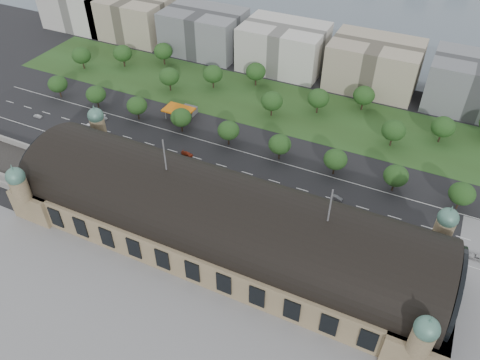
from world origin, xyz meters
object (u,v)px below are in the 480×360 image
at_px(parked_car_4, 126,157).
at_px(parked_car_5, 146,164).
at_px(traffic_car_1, 103,117).
at_px(traffic_car_4, 277,197).
at_px(traffic_car_0, 38,116).
at_px(traffic_car_6, 476,257).
at_px(parked_car_3, 115,160).
at_px(parked_car_2, 113,159).
at_px(traffic_car_2, 147,153).
at_px(traffic_car_5, 337,198).
at_px(parked_car_6, 207,182).
at_px(bus_west, 265,189).
at_px(parked_car_0, 124,163).
at_px(bus_mid, 267,194).
at_px(traffic_car_3, 187,154).
at_px(petrol_station, 184,110).
at_px(parked_car_1, 109,158).
at_px(bus_east, 306,208).

distance_m(parked_car_4, parked_car_5, 10.74).
relative_size(traffic_car_1, traffic_car_4, 1.27).
xyz_separation_m(traffic_car_0, parked_car_5, (68.50, -8.93, 0.06)).
distance_m(traffic_car_6, parked_car_5, 129.22).
height_order(traffic_car_0, parked_car_3, parked_car_3).
xyz_separation_m(traffic_car_0, parked_car_4, (57.78, -8.37, 0.06)).
bearing_deg(parked_car_2, traffic_car_2, 94.65).
xyz_separation_m(traffic_car_5, parked_car_3, (-91.63, -17.45, 0.06)).
xyz_separation_m(parked_car_4, parked_car_6, (39.16, 0.00, -0.03)).
bearing_deg(traffic_car_0, bus_west, 85.61).
xyz_separation_m(parked_car_0, bus_mid, (62.19, 7.00, 0.84)).
xyz_separation_m(traffic_car_4, parked_car_5, (-56.96, -4.91, 0.16)).
distance_m(traffic_car_3, parked_car_6, 21.07).
distance_m(traffic_car_5, parked_car_3, 93.28).
bearing_deg(parked_car_0, traffic_car_3, 105.46).
height_order(petrol_station, traffic_car_6, petrol_station).
relative_size(traffic_car_5, bus_west, 0.42).
distance_m(traffic_car_1, bus_west, 92.04).
bearing_deg(traffic_car_3, bus_west, -96.93).
height_order(traffic_car_1, traffic_car_5, traffic_car_1).
relative_size(traffic_car_4, parked_car_2, 0.67).
xyz_separation_m(petrol_station, traffic_car_5, (83.58, -26.83, -2.20)).
relative_size(traffic_car_0, traffic_car_2, 0.81).
bearing_deg(traffic_car_3, petrol_station, 36.09).
bearing_deg(parked_car_0, traffic_car_5, 77.46).
bearing_deg(traffic_car_1, petrol_station, -53.31).
xyz_separation_m(traffic_car_5, parked_car_2, (-92.73, -17.45, 0.07)).
bearing_deg(bus_mid, traffic_car_0, 84.77).
distance_m(traffic_car_5, bus_west, 27.76).
xyz_separation_m(parked_car_1, parked_car_4, (6.12, 4.00, 0.17)).
xyz_separation_m(traffic_car_3, parked_car_0, (-20.71, -16.98, -0.07)).
distance_m(parked_car_6, bus_west, 23.67).
height_order(petrol_station, parked_car_0, petrol_station).
xyz_separation_m(petrol_station, traffic_car_6, (134.64, -35.35, -2.17)).
bearing_deg(bus_west, bus_east, -106.99).
height_order(traffic_car_3, parked_car_6, parked_car_6).
distance_m(traffic_car_4, parked_car_5, 57.17).
bearing_deg(traffic_car_1, traffic_car_2, -105.99).
distance_m(traffic_car_6, parked_car_4, 139.91).
distance_m(traffic_car_1, parked_car_6, 70.91).
bearing_deg(parked_car_1, traffic_car_2, 95.47).
distance_m(traffic_car_3, parked_car_3, 30.58).
bearing_deg(traffic_car_4, traffic_car_6, 82.95).
bearing_deg(traffic_car_6, traffic_car_1, -93.39).
height_order(bus_west, bus_east, bus_east).
bearing_deg(traffic_car_6, traffic_car_3, -91.97).
bearing_deg(traffic_car_0, parked_car_2, 73.97).
xyz_separation_m(traffic_car_0, parked_car_1, (51.66, -12.37, -0.12)).
relative_size(traffic_car_3, parked_car_5, 0.90).
bearing_deg(parked_car_6, traffic_car_3, -153.61).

